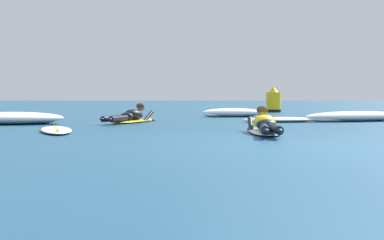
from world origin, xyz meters
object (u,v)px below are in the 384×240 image
Objects in this scene: drifting_surfboard at (56,130)px; channel_marker_buoy at (273,102)px; surfer_far at (131,117)px; surfer_near at (265,126)px.

channel_marker_buoy reaches higher than drifting_surfboard.
surfer_far is at bearing 74.50° from drifting_surfboard.
channel_marker_buoy reaches higher than surfer_near.
surfer_near is 1.10× the size of drifting_surfboard.
surfer_far is 2.24× the size of channel_marker_buoy.
surfer_near is 3.92m from drifting_surfboard.
drifting_surfboard is (-3.90, 0.35, -0.10)m from surfer_near.
surfer_far is (-3.03, 3.50, 0.00)m from surfer_near.
surfer_far reaches higher than drifting_surfboard.
drifting_surfboard is 2.07× the size of channel_marker_buoy.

